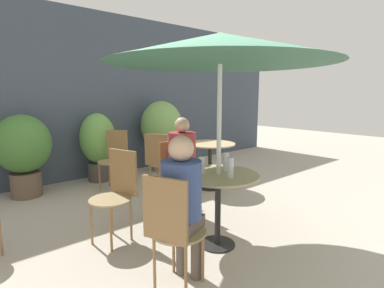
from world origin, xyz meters
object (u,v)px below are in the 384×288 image
(cafe_table_far, at_px, (210,152))
(beer_glass_0, at_px, (202,165))
(bistro_chair_5, at_px, (117,187))
(beer_glass_2, at_px, (226,161))
(potted_plant_2, at_px, (162,129))
(potted_plant_1, at_px, (98,142))
(umbrella, at_px, (220,49))
(beer_glass_1, at_px, (231,168))
(seated_person_0, at_px, (183,160))
(bistro_chair_1, at_px, (172,224))
(potted_plant_0, at_px, (23,148))
(bistro_chair_4, at_px, (115,154))
(bistro_chair_0, at_px, (177,172))
(cafe_table_near, at_px, (218,188))
(seated_person_1, at_px, (182,197))
(bistro_chair_2, at_px, (159,158))

(cafe_table_far, relative_size, beer_glass_0, 4.76)
(bistro_chair_5, distance_m, beer_glass_2, 1.16)
(potted_plant_2, bearing_deg, beer_glass_0, -117.65)
(potted_plant_1, distance_m, umbrella, 3.26)
(beer_glass_1, xyz_separation_m, potted_plant_1, (0.07, 3.18, -0.16))
(seated_person_0, relative_size, potted_plant_2, 0.90)
(bistro_chair_1, bearing_deg, potted_plant_0, -15.25)
(beer_glass_1, bearing_deg, umbrella, 88.37)
(potted_plant_1, height_order, potted_plant_2, potted_plant_2)
(cafe_table_far, xyz_separation_m, umbrella, (-1.25, -1.41, 1.34))
(cafe_table_far, relative_size, bistro_chair_4, 0.85)
(bistro_chair_0, relative_size, potted_plant_0, 0.77)
(bistro_chair_5, relative_size, potted_plant_2, 0.68)
(beer_glass_0, xyz_separation_m, potted_plant_1, (0.17, 2.89, -0.14))
(cafe_table_near, height_order, bistro_chair_1, bistro_chair_1)
(potted_plant_1, height_order, umbrella, umbrella)
(potted_plant_0, bearing_deg, bistro_chair_0, -58.64)
(cafe_table_far, distance_m, beer_glass_2, 1.76)
(seated_person_1, distance_m, beer_glass_0, 0.68)
(beer_glass_2, xyz_separation_m, potted_plant_0, (-1.28, 2.88, -0.11))
(cafe_table_near, relative_size, beer_glass_0, 4.80)
(bistro_chair_0, height_order, seated_person_1, seated_person_1)
(bistro_chair_1, bearing_deg, cafe_table_near, -90.00)
(cafe_table_far, relative_size, bistro_chair_5, 0.85)
(cafe_table_far, distance_m, potted_plant_2, 1.51)
(bistro_chair_4, height_order, potted_plant_0, potted_plant_0)
(bistro_chair_2, xyz_separation_m, beer_glass_0, (-0.56, -1.57, 0.26))
(bistro_chair_1, xyz_separation_m, bistro_chair_2, (1.26, 2.00, 0.00))
(potted_plant_1, bearing_deg, beer_glass_2, -88.15)
(seated_person_1, relative_size, potted_plant_0, 0.99)
(seated_person_1, xyz_separation_m, beer_glass_2, (0.82, 0.30, 0.11))
(bistro_chair_0, xyz_separation_m, umbrella, (-0.14, -0.85, 1.37))
(potted_plant_0, bearing_deg, seated_person_1, -81.65)
(bistro_chair_2, bearing_deg, bistro_chair_1, 116.24)
(bistro_chair_2, bearing_deg, cafe_table_near, 133.46)
(cafe_table_near, xyz_separation_m, bistro_chair_1, (-0.81, -0.31, -0.03))
(potted_plant_2, bearing_deg, seated_person_1, -122.49)
(bistro_chair_2, height_order, potted_plant_0, potted_plant_0)
(beer_glass_1, distance_m, potted_plant_0, 3.29)
(bistro_chair_1, distance_m, potted_plant_1, 3.43)
(bistro_chair_1, distance_m, bistro_chair_4, 2.87)
(potted_plant_0, bearing_deg, beer_glass_2, -65.94)
(potted_plant_1, bearing_deg, beer_glass_1, -91.20)
(seated_person_1, distance_m, potted_plant_0, 3.21)
(cafe_table_near, height_order, umbrella, umbrella)
(beer_glass_2, bearing_deg, seated_person_0, 94.05)
(beer_glass_1, xyz_separation_m, umbrella, (0.00, 0.16, 1.09))
(cafe_table_far, distance_m, bistro_chair_5, 2.05)
(bistro_chair_1, height_order, beer_glass_0, bistro_chair_1)
(potted_plant_0, bearing_deg, seated_person_0, -60.91)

